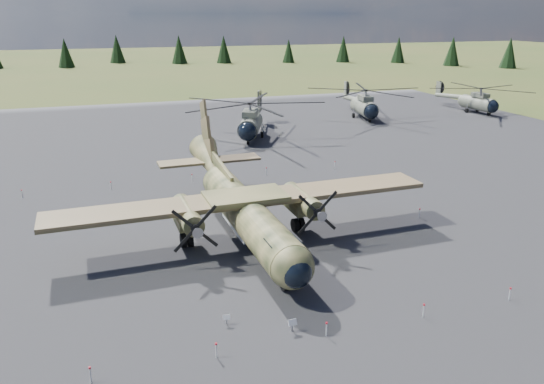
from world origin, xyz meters
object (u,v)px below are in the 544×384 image
object	(u,v)px
helicopter_near	(251,113)
transport_plane	(242,203)
helicopter_far	(478,95)
helicopter_mid	(364,98)

from	to	relation	value
helicopter_near	transport_plane	bearing A→B (deg)	-85.11
helicopter_far	helicopter_near	bearing A→B (deg)	-175.62
helicopter_near	helicopter_far	size ratio (longest dim) A/B	1.24
transport_plane	helicopter_mid	xyz separation A→B (m)	(31.56, 40.53, 0.72)
helicopter_near	helicopter_mid	size ratio (longest dim) A/B	1.11
helicopter_mid	helicopter_far	size ratio (longest dim) A/B	1.12
transport_plane	helicopter_far	world-z (taller)	transport_plane
transport_plane	helicopter_near	distance (m)	33.45
transport_plane	helicopter_mid	size ratio (longest dim) A/B	1.20
transport_plane	helicopter_near	size ratio (longest dim) A/B	1.09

